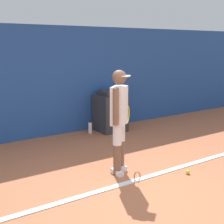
{
  "coord_description": "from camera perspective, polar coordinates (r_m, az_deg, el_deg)",
  "views": [
    {
      "loc": [
        -2.44,
        -2.9,
        2.0
      ],
      "look_at": [
        0.25,
        1.17,
        0.96
      ],
      "focal_mm": 50.0,
      "sensor_mm": 36.0,
      "label": 1
    }
  ],
  "objects": [
    {
      "name": "covered_chair",
      "position": [
        7.4,
        -0.34,
        0.05
      ],
      "size": [
        0.64,
        0.64,
        0.97
      ],
      "color": "#333338",
      "rests_on": "ground_plane"
    },
    {
      "name": "tennis_player",
      "position": [
        4.86,
        1.35,
        -0.9
      ],
      "size": [
        0.74,
        0.65,
        1.64
      ],
      "rotation": [
        0.0,
        0.0,
        0.7
      ],
      "color": "brown",
      "rests_on": "ground_plane"
    },
    {
      "name": "water_bottle",
      "position": [
        7.26,
        -4.02,
        -2.87
      ],
      "size": [
        0.09,
        0.09,
        0.28
      ],
      "color": "white",
      "rests_on": "ground_plane"
    },
    {
      "name": "ground_plane",
      "position": [
        4.29,
        6.04,
        -15.82
      ],
      "size": [
        24.0,
        24.0,
        0.0
      ],
      "primitive_type": "plane",
      "color": "#B76642"
    },
    {
      "name": "tennis_ball",
      "position": [
        5.19,
        13.67,
        -10.59
      ],
      "size": [
        0.07,
        0.07,
        0.07
      ],
      "color": "#D1E533",
      "rests_on": "ground_plane"
    },
    {
      "name": "back_wall",
      "position": [
        6.97,
        -12.84,
        5.3
      ],
      "size": [
        24.0,
        0.1,
        2.43
      ],
      "color": "#234C99",
      "rests_on": "ground_plane"
    },
    {
      "name": "court_baseline",
      "position": [
        4.68,
        1.59,
        -13.17
      ],
      "size": [
        21.6,
        0.1,
        0.01
      ],
      "color": "white",
      "rests_on": "ground_plane"
    }
  ]
}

